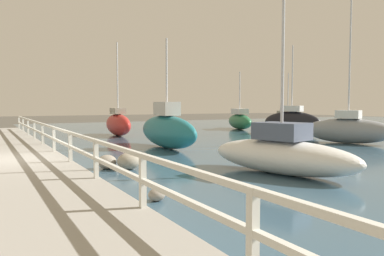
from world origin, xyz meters
The scene contains 13 objects.
ground_plane centered at (0.00, 0.00, 0.00)m, with size 120.00×120.00×0.00m, color #4C473D.
dock_walkway centered at (0.00, 0.00, 0.16)m, with size 3.65×36.00×0.32m.
railing centered at (1.73, 0.00, 0.95)m, with size 0.10×32.50×0.93m.
boulder_near_dock centered at (3.42, -1.96, 0.27)m, with size 0.72×0.65×0.54m.
boulder_water_edge centered at (2.60, -5.98, 0.14)m, with size 0.37×0.33×0.28m.
boulder_upstream centered at (2.85, -1.52, 0.23)m, with size 0.61×0.55×0.45m.
sailboat_orange centered at (26.07, 14.59, 0.60)m, with size 2.99×4.52×5.19m.
sailboat_gray centered at (16.39, -0.01, 0.74)m, with size 3.08×4.76×7.85m.
sailboat_black centered at (18.44, 6.25, 0.87)m, with size 2.39×4.26×6.19m.
sailboat_teal centered at (7.04, 2.78, 0.86)m, with size 1.26×5.66×5.17m.
sailboat_green centered at (18.22, 12.06, 0.74)m, with size 2.92×5.34×4.79m.
sailboat_red centered at (7.30, 10.85, 0.79)m, with size 1.21×4.47×6.16m.
sailboat_white centered at (7.12, -4.92, 0.61)m, with size 2.69×5.15×6.39m.
Camera 1 is at (-0.62, -13.22, 2.06)m, focal length 35.00 mm.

